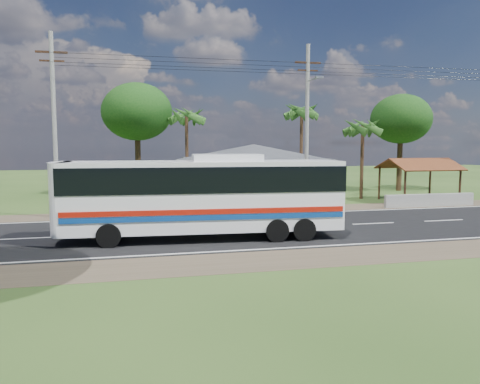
% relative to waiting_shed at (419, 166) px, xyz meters
% --- Properties ---
extents(ground, '(120.00, 120.00, 0.00)m').
position_rel_waiting_shed_xyz_m(ground, '(-13.00, -8.50, -2.73)').
color(ground, '#294418').
rests_on(ground, ground).
extents(road, '(120.00, 16.00, 0.03)m').
position_rel_waiting_shed_xyz_m(road, '(-13.00, -8.50, -2.72)').
color(road, black).
rests_on(road, ground).
extents(house, '(12.40, 10.00, 5.00)m').
position_rel_waiting_shed_xyz_m(house, '(-12.00, 4.50, -0.09)').
color(house, '#C8B785').
rests_on(house, ground).
extents(waiting_shed, '(5.20, 4.48, 3.35)m').
position_rel_waiting_shed_xyz_m(waiting_shed, '(0.00, 0.00, 0.00)').
color(waiting_shed, '#361F13').
rests_on(waiting_shed, ground).
extents(concrete_barrier, '(7.00, 0.30, 0.90)m').
position_rel_waiting_shed_xyz_m(concrete_barrier, '(-1.00, -2.90, -2.28)').
color(concrete_barrier, '#9E9E99').
rests_on(concrete_barrier, ground).
extents(utility_poles, '(32.80, 2.22, 11.00)m').
position_rel_waiting_shed_xyz_m(utility_poles, '(-10.33, -2.01, 3.04)').
color(utility_poles, '#9E9E99').
rests_on(utility_poles, ground).
extents(palm_near, '(2.80, 2.80, 6.70)m').
position_rel_waiting_shed_xyz_m(palm_near, '(-3.50, 2.50, 2.98)').
color(palm_near, '#47301E').
rests_on(palm_near, ground).
extents(palm_mid, '(2.80, 2.80, 8.20)m').
position_rel_waiting_shed_xyz_m(palm_mid, '(-7.00, 7.00, 4.43)').
color(palm_mid, '#47301E').
rests_on(palm_mid, ground).
extents(palm_far, '(2.80, 2.80, 7.70)m').
position_rel_waiting_shed_xyz_m(palm_far, '(-17.00, 7.50, 3.95)').
color(palm_far, '#47301E').
rests_on(palm_far, ground).
extents(tree_behind_house, '(6.00, 6.00, 9.61)m').
position_rel_waiting_shed_xyz_m(tree_behind_house, '(-21.00, 9.50, 4.39)').
color(tree_behind_house, '#47301E').
rests_on(tree_behind_house, ground).
extents(tree_behind_shed, '(5.60, 5.60, 9.02)m').
position_rel_waiting_shed_xyz_m(tree_behind_shed, '(3.00, 7.50, 3.95)').
color(tree_behind_shed, '#47301E').
rests_on(tree_behind_shed, ground).
extents(coach_bus, '(12.97, 3.62, 3.98)m').
position_rel_waiting_shed_xyz_m(coach_bus, '(-18.29, -10.42, -0.45)').
color(coach_bus, white).
rests_on(coach_bus, ground).
extents(motorcycle, '(1.63, 1.08, 0.81)m').
position_rel_waiting_shed_xyz_m(motorcycle, '(-8.78, -3.64, -2.32)').
color(motorcycle, black).
rests_on(motorcycle, ground).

